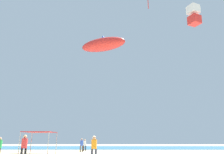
# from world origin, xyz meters

# --- Properties ---
(ocean_strip) EXTENTS (110.00, 18.80, 0.03)m
(ocean_strip) POSITION_xyz_m (0.00, 25.74, 0.01)
(ocean_strip) COLOR teal
(ocean_strip) RESTS_ON ground
(canopy_tent) EXTENTS (2.98, 3.26, 2.33)m
(canopy_tent) POSITION_xyz_m (-5.66, 5.53, 2.21)
(canopy_tent) COLOR #B2B2B7
(canopy_tent) RESTS_ON ground
(person_near_tent) EXTENTS (0.45, 0.45, 1.90)m
(person_near_tent) POSITION_xyz_m (-4.71, -0.75, 1.11)
(person_near_tent) COLOR black
(person_near_tent) RESTS_ON ground
(person_leftmost) EXTENTS (0.40, 0.37, 1.57)m
(person_leftmost) POSITION_xyz_m (-1.80, 13.46, 0.92)
(person_leftmost) COLOR black
(person_leftmost) RESTS_ON ground
(person_central) EXTENTS (0.41, 0.39, 1.66)m
(person_central) POSITION_xyz_m (-1.81, 10.48, 0.97)
(person_central) COLOR brown
(person_central) RESTS_ON ground
(person_far_shore) EXTENTS (0.47, 0.43, 1.81)m
(person_far_shore) POSITION_xyz_m (0.82, -0.82, 1.06)
(person_far_shore) COLOR #33384C
(person_far_shore) RESTS_ON ground
(kite_box_white) EXTENTS (1.71, 1.73, 2.72)m
(kite_box_white) POSITION_xyz_m (12.77, 6.20, 17.05)
(kite_box_white) COLOR white
(kite_inflatable_red) EXTENTS (7.66, 5.00, 2.96)m
(kite_inflatable_red) POSITION_xyz_m (0.69, 12.03, 15.63)
(kite_inflatable_red) COLOR red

